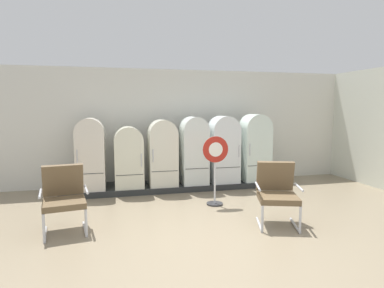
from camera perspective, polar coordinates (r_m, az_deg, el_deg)
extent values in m
cube|color=#83745C|center=(4.97, 4.33, -16.29)|extent=(12.00, 10.00, 0.05)
cube|color=silver|center=(8.16, -3.53, 3.01)|extent=(11.76, 0.12, 2.83)
cube|color=#47443F|center=(8.16, -3.58, 10.48)|extent=(11.76, 0.07, 0.06)
cube|color=silver|center=(9.18, 27.96, 2.65)|extent=(0.12, 2.20, 2.83)
cube|color=#292C2D|center=(7.74, -2.63, -7.29)|extent=(5.16, 0.95, 0.13)
cube|color=silver|center=(7.39, -17.37, -2.79)|extent=(0.60, 0.67, 1.25)
cylinder|color=silver|center=(7.32, -17.53, 2.03)|extent=(0.60, 0.66, 0.60)
cube|color=#383838|center=(7.09, -17.48, -5.01)|extent=(0.55, 0.01, 0.01)
cylinder|color=silver|center=(7.04, -19.54, -2.08)|extent=(0.02, 0.02, 0.28)
cube|color=silver|center=(7.37, -11.03, -3.46)|extent=(0.63, 0.62, 1.04)
cylinder|color=silver|center=(7.30, -11.12, 0.56)|extent=(0.63, 0.60, 0.63)
cube|color=#383838|center=(7.10, -10.89, -5.37)|extent=(0.58, 0.01, 0.01)
cylinder|color=silver|center=(7.04, -8.87, -2.84)|extent=(0.02, 0.02, 0.28)
cube|color=silver|center=(7.43, -5.20, -2.72)|extent=(0.63, 0.63, 1.18)
cylinder|color=silver|center=(7.36, -5.24, 1.83)|extent=(0.63, 0.61, 0.63)
cube|color=#383838|center=(7.16, -4.80, -4.80)|extent=(0.58, 0.01, 0.01)
cylinder|color=silver|center=(7.06, -6.86, -2.06)|extent=(0.02, 0.02, 0.28)
cube|color=silver|center=(7.57, 0.32, -2.22)|extent=(0.59, 0.63, 1.27)
cylinder|color=silver|center=(7.50, 0.32, 2.56)|extent=(0.59, 0.62, 0.59)
cube|color=#383838|center=(7.30, 0.92, -4.35)|extent=(0.55, 0.01, 0.01)
cylinder|color=silver|center=(7.29, 2.75, -1.35)|extent=(0.02, 0.02, 0.28)
cube|color=white|center=(7.77, 5.52, -2.10)|extent=(0.66, 0.62, 1.25)
cylinder|color=white|center=(7.70, 5.56, 2.49)|extent=(0.66, 0.61, 0.66)
cube|color=#383838|center=(7.51, 6.29, -4.13)|extent=(0.61, 0.01, 0.01)
cylinder|color=silver|center=(7.54, 8.27, -1.25)|extent=(0.02, 0.02, 0.28)
cube|color=silver|center=(8.05, 10.97, -1.75)|extent=(0.65, 0.59, 1.29)
cylinder|color=silver|center=(7.99, 11.07, 2.83)|extent=(0.65, 0.58, 0.65)
cube|color=#383838|center=(7.82, 11.84, -3.72)|extent=(0.60, 0.01, 0.01)
cylinder|color=silver|center=(7.64, 10.14, -0.99)|extent=(0.02, 0.02, 0.28)
cylinder|color=silver|center=(5.45, -24.40, -14.26)|extent=(0.14, 0.62, 0.04)
cylinder|color=silver|center=(5.11, -24.60, -13.31)|extent=(0.05, 0.05, 0.39)
cylinder|color=silver|center=(5.45, -18.29, -13.99)|extent=(0.14, 0.62, 0.04)
cylinder|color=silver|center=(5.11, -18.12, -13.02)|extent=(0.05, 0.05, 0.39)
cube|color=brown|center=(5.31, -21.54, -9.69)|extent=(0.68, 0.65, 0.09)
cube|color=brown|center=(5.53, -21.72, -5.90)|extent=(0.62, 0.26, 0.51)
cylinder|color=silver|center=(5.27, -25.13, -7.89)|extent=(0.11, 0.51, 0.04)
cylinder|color=silver|center=(5.27, -18.12, -7.58)|extent=(0.11, 0.51, 0.04)
cylinder|color=silver|center=(5.49, 11.76, -13.67)|extent=(0.23, 0.60, 0.04)
cylinder|color=silver|center=(5.15, 12.25, -12.70)|extent=(0.05, 0.05, 0.39)
cylinder|color=silver|center=(5.59, 17.66, -13.46)|extent=(0.23, 0.60, 0.04)
cylinder|color=silver|center=(5.26, 18.49, -12.48)|extent=(0.05, 0.05, 0.39)
cube|color=brown|center=(5.40, 14.87, -9.18)|extent=(0.75, 0.72, 0.09)
cube|color=brown|center=(5.62, 14.39, -5.46)|extent=(0.63, 0.35, 0.51)
cylinder|color=silver|center=(5.30, 11.51, -7.31)|extent=(0.19, 0.50, 0.04)
cylinder|color=silver|center=(5.42, 18.28, -7.21)|extent=(0.19, 0.50, 0.04)
cylinder|color=#2D2D30|center=(6.49, 4.01, -10.43)|extent=(0.32, 0.32, 0.03)
cylinder|color=silver|center=(6.35, 4.05, -5.70)|extent=(0.04, 0.04, 1.06)
cylinder|color=#A62319|center=(6.24, 4.16, -0.96)|extent=(0.51, 0.02, 0.51)
cylinder|color=white|center=(6.22, 4.19, -0.98)|extent=(0.28, 0.00, 0.28)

